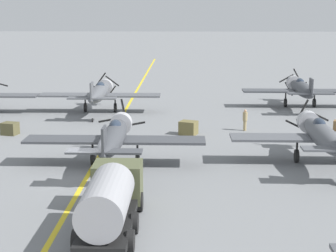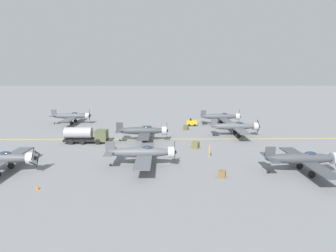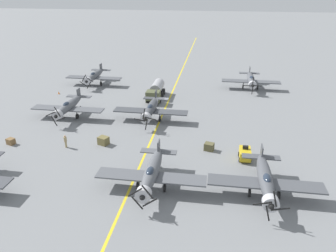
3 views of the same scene
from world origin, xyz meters
name	(u,v)px [view 2 (image 2 of 3)]	position (x,y,z in m)	size (l,w,h in m)	color
ground_plane	(124,139)	(0.00, 0.00, 0.00)	(400.00, 400.00, 0.00)	slate
taxiway_stripe	(124,139)	(0.00, 0.00, 0.00)	(0.30, 160.00, 0.01)	yellow
airplane_far_left	(221,117)	(-14.50, 22.45, 2.01)	(12.00, 9.98, 3.76)	#4A4D52
airplane_near_right	(0,158)	(17.48, -13.39, 2.01)	(12.00, 9.98, 3.65)	#4E5056
airplane_mid_center	(143,131)	(1.43, 4.05, 2.01)	(12.00, 9.98, 3.78)	#404248
airplane_near_left	(72,116)	(-15.95, -15.61, 2.01)	(12.00, 9.98, 3.80)	#4F5156
airplane_mid_right	(142,153)	(15.17, 5.03, 2.01)	(12.00, 9.98, 3.66)	#54565B
airplane_far_center	(236,126)	(-2.39, 22.92, 2.01)	(12.00, 9.98, 3.65)	#54565B
airplane_far_right	(304,159)	(18.10, 26.37, 2.01)	(12.00, 9.98, 3.65)	#3F4247
fuel_tanker	(86,135)	(2.58, -6.59, 1.51)	(2.67, 8.00, 2.98)	black
tow_tractor	(192,123)	(-12.99, 14.83, 0.79)	(1.57, 2.60, 1.79)	gold
ground_crew_walking	(209,151)	(11.18, 15.19, 1.00)	(0.40, 0.40, 1.84)	tan
supply_crate_by_tanker	(195,145)	(6.36, 13.54, 0.56)	(1.35, 1.13, 1.13)	brown
supply_crate_mid_lane	(222,174)	(19.26, 15.44, 0.43)	(1.03, 0.86, 0.86)	brown
supply_crate_outboard	(186,128)	(-8.35, 13.05, 0.51)	(1.23, 1.02, 1.02)	brown
traffic_cone	(37,187)	(22.54, -6.33, 0.28)	(0.36, 0.36, 0.55)	orange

